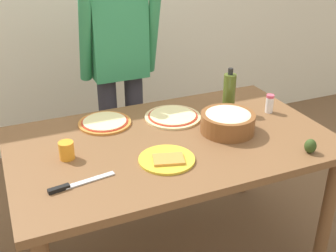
{
  "coord_description": "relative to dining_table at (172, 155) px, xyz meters",
  "views": [
    {
      "loc": [
        -0.76,
        -1.72,
        1.76
      ],
      "look_at": [
        0.0,
        0.05,
        0.81
      ],
      "focal_mm": 45.45,
      "sensor_mm": 36.0,
      "label": 1
    }
  ],
  "objects": [
    {
      "name": "dining_table",
      "position": [
        0.0,
        0.0,
        0.0
      ],
      "size": [
        1.6,
        0.96,
        0.76
      ],
      "color": "brown",
      "rests_on": "ground"
    },
    {
      "name": "person_cook",
      "position": [
        -0.03,
        0.76,
        0.27
      ],
      "size": [
        0.49,
        0.25,
        1.62
      ],
      "color": "#2D2D38",
      "rests_on": "ground"
    },
    {
      "name": "pizza_raw_on_board",
      "position": [
        0.1,
        0.22,
        0.1
      ],
      "size": [
        0.31,
        0.31,
        0.02
      ],
      "color": "beige",
      "rests_on": "dining_table"
    },
    {
      "name": "pizza_cooked_on_tray",
      "position": [
        -0.26,
        0.3,
        0.1
      ],
      "size": [
        0.28,
        0.28,
        0.02
      ],
      "color": "#C67A33",
      "rests_on": "dining_table"
    },
    {
      "name": "plate_with_slice",
      "position": [
        -0.11,
        -0.19,
        0.1
      ],
      "size": [
        0.26,
        0.26,
        0.02
      ],
      "color": "gold",
      "rests_on": "dining_table"
    },
    {
      "name": "popcorn_bowl",
      "position": [
        0.3,
        -0.04,
        0.15
      ],
      "size": [
        0.28,
        0.28,
        0.11
      ],
      "color": "brown",
      "rests_on": "dining_table"
    },
    {
      "name": "olive_oil_bottle",
      "position": [
        0.43,
        0.19,
        0.2
      ],
      "size": [
        0.07,
        0.07,
        0.26
      ],
      "color": "#47561E",
      "rests_on": "dining_table"
    },
    {
      "name": "cup_orange",
      "position": [
        -0.52,
        0.02,
        0.13
      ],
      "size": [
        0.07,
        0.07,
        0.08
      ],
      "primitive_type": "cylinder",
      "color": "orange",
      "rests_on": "dining_table"
    },
    {
      "name": "salt_shaker",
      "position": [
        0.64,
        0.08,
        0.14
      ],
      "size": [
        0.04,
        0.04,
        0.11
      ],
      "color": "white",
      "rests_on": "dining_table"
    },
    {
      "name": "chef_knife",
      "position": [
        -0.54,
        -0.22,
        0.1
      ],
      "size": [
        0.29,
        0.07,
        0.02
      ],
      "color": "silver",
      "rests_on": "dining_table"
    },
    {
      "name": "avocado",
      "position": [
        0.54,
        -0.38,
        0.13
      ],
      "size": [
        0.06,
        0.06,
        0.07
      ],
      "primitive_type": "ellipsoid",
      "color": "#2D4219",
      "rests_on": "dining_table"
    }
  ]
}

